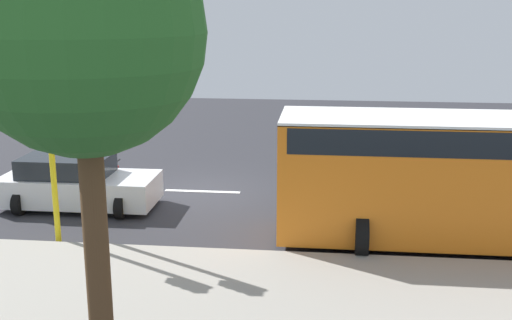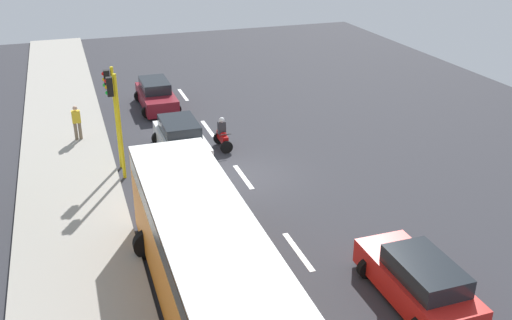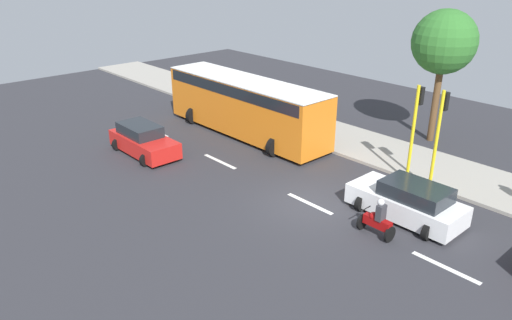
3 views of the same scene
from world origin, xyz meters
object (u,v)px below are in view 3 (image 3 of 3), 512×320
object	(u,v)px
car_white	(408,201)
motorcycle	(377,220)
city_bus	(245,103)
traffic_light_corner	(416,121)
car_red	(143,141)
traffic_light_midblock	(440,127)
street_tree_south	(444,43)

from	to	relation	value
car_white	motorcycle	size ratio (longest dim) A/B	2.90
city_bus	car_white	bearing A→B (deg)	-98.34
city_bus	traffic_light_corner	bearing A→B (deg)	-82.90
car_white	traffic_light_corner	bearing A→B (deg)	30.73
car_red	traffic_light_midblock	size ratio (longest dim) A/B	0.95
car_white	city_bus	distance (m)	11.70
car_red	street_tree_south	size ratio (longest dim) A/B	0.61
traffic_light_midblock	car_white	bearing A→B (deg)	-168.11
motorcycle	traffic_light_midblock	world-z (taller)	traffic_light_midblock
city_bus	traffic_light_midblock	xyz separation A→B (m)	(1.22, -10.91, 1.08)
car_white	street_tree_south	distance (m)	10.52
car_red	street_tree_south	distance (m)	16.25
traffic_light_corner	traffic_light_midblock	size ratio (longest dim) A/B	1.00
traffic_light_midblock	city_bus	bearing A→B (deg)	96.38
traffic_light_corner	car_red	bearing A→B (deg)	122.64
street_tree_south	city_bus	bearing A→B (deg)	132.14
car_red	traffic_light_corner	bearing A→B (deg)	-57.36
car_white	city_bus	xyz separation A→B (m)	(1.69, 11.53, 1.13)
car_white	traffic_light_corner	world-z (taller)	traffic_light_corner
car_white	traffic_light_midblock	distance (m)	3.71
traffic_light_midblock	street_tree_south	size ratio (longest dim) A/B	0.64
traffic_light_corner	street_tree_south	distance (m)	6.55
car_red	street_tree_south	world-z (taller)	street_tree_south
motorcycle	traffic_light_corner	distance (m)	5.65
traffic_light_midblock	street_tree_south	bearing A→B (deg)	29.65
car_white	street_tree_south	size ratio (longest dim) A/B	0.63
car_red	city_bus	size ratio (longest dim) A/B	0.39
traffic_light_corner	motorcycle	bearing A→B (deg)	-160.65
traffic_light_corner	traffic_light_midblock	distance (m)	1.12
traffic_light_midblock	car_red	bearing A→B (deg)	120.18
city_bus	traffic_light_midblock	bearing A→B (deg)	-83.62
motorcycle	street_tree_south	distance (m)	12.20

